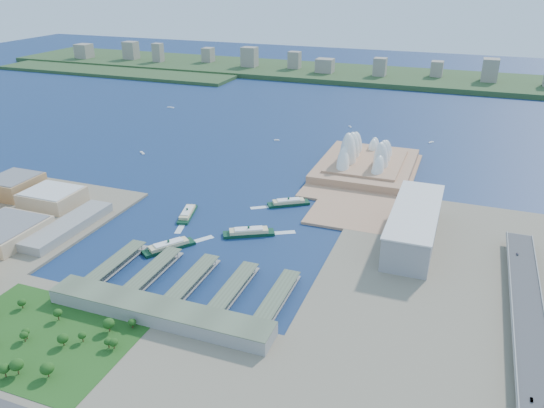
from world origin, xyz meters
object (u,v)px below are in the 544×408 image
at_px(ferry_a, 187,212).
at_px(ferry_c, 169,245).
at_px(toaster_building, 414,225).
at_px(car_b, 532,399).
at_px(car_c, 517,254).
at_px(ferry_b, 289,201).
at_px(opera_house, 367,149).
at_px(ferry_d, 249,231).

height_order(ferry_a, ferry_c, ferry_c).
height_order(toaster_building, ferry_c, toaster_building).
relative_size(car_b, car_c, 0.90).
bearing_deg(toaster_building, ferry_b, 163.47).
relative_size(opera_house, car_c, 37.04).
bearing_deg(opera_house, car_b, -65.56).
xyz_separation_m(ferry_a, ferry_b, (102.29, 71.63, 0.12)).
bearing_deg(ferry_a, ferry_c, -89.46).
distance_m(opera_house, ferry_b, 169.43).
relative_size(opera_house, ferry_c, 3.24).
bearing_deg(car_b, ferry_a, -28.49).
xyz_separation_m(ferry_d, car_b, (271.69, -174.70, 10.25)).
distance_m(toaster_building, ferry_a, 259.81).
height_order(opera_house, toaster_building, opera_house).
relative_size(ferry_c, ferry_d, 0.99).
xyz_separation_m(toaster_building, ferry_a, (-258.08, -25.39, -15.71)).
height_order(toaster_building, ferry_d, toaster_building).
relative_size(opera_house, ferry_a, 3.56).
relative_size(opera_house, ferry_b, 3.47).
bearing_deg(ferry_b, opera_house, 123.64).
bearing_deg(ferry_d, ferry_a, 48.32).
height_order(car_b, car_c, car_b).
bearing_deg(opera_house, toaster_building, -65.77).
relative_size(opera_house, ferry_d, 3.20).
distance_m(ferry_a, ferry_c, 81.77).
xyz_separation_m(toaster_building, car_c, (101.00, -17.94, -4.94)).
relative_size(ferry_c, car_b, 12.67).
relative_size(ferry_a, ferry_d, 0.90).
xyz_separation_m(opera_house, ferry_a, (-168.08, -225.39, -27.21)).
height_order(opera_house, ferry_b, opera_house).
height_order(ferry_b, car_c, car_c).
relative_size(toaster_building, ferry_a, 3.06).
bearing_deg(car_c, opera_house, -48.77).
bearing_deg(toaster_building, opera_house, 114.23).
bearing_deg(ferry_d, car_c, -112.87).
distance_m(opera_house, car_c, 290.26).
height_order(toaster_building, ferry_b, toaster_building).
height_order(ferry_d, car_c, car_c).
distance_m(ferry_c, ferry_d, 88.28).
xyz_separation_m(ferry_b, ferry_c, (-80.83, -150.53, 0.35)).
bearing_deg(ferry_d, toaster_building, -103.73).
bearing_deg(car_b, car_c, -90.00).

